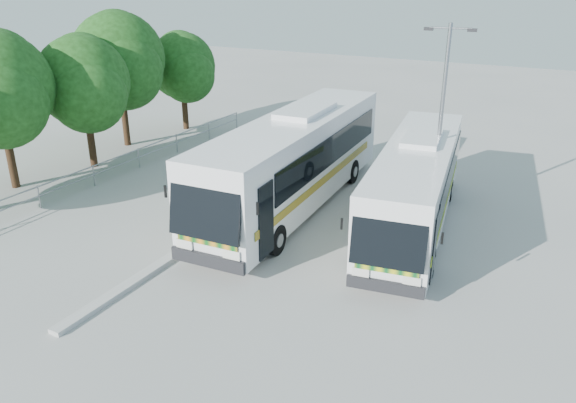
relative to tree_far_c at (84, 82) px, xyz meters
The scene contains 9 objects.
ground 13.82m from the tree_far_c, 22.81° to the right, with size 100.00×100.00×0.00m, color #A6A6A1.
kerb_divider 11.12m from the tree_far_c, 17.50° to the right, with size 0.40×16.00×0.15m, color #B2B2AD.
railing 4.25m from the tree_far_c, 27.35° to the right, with size 0.06×22.00×1.00m.
tree_far_c is the anchor object (origin of this frame).
tree_far_d 3.93m from the tree_far_c, 107.83° to the left, with size 5.62×5.30×7.33m.
tree_far_e 8.22m from the tree_far_c, 93.54° to the left, with size 4.54×4.28×5.92m.
coach_main 11.54m from the tree_far_c, ahead, with size 3.42×13.56×3.73m.
coach_adjacent 16.51m from the tree_far_c, ahead, with size 3.98×11.79×3.21m.
lamppost 16.80m from the tree_far_c, ahead, with size 1.83×0.40×7.48m.
Camera 1 is at (9.25, -14.19, 9.07)m, focal length 35.00 mm.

